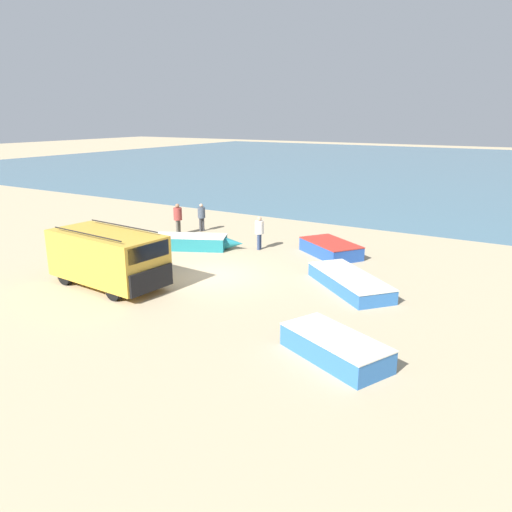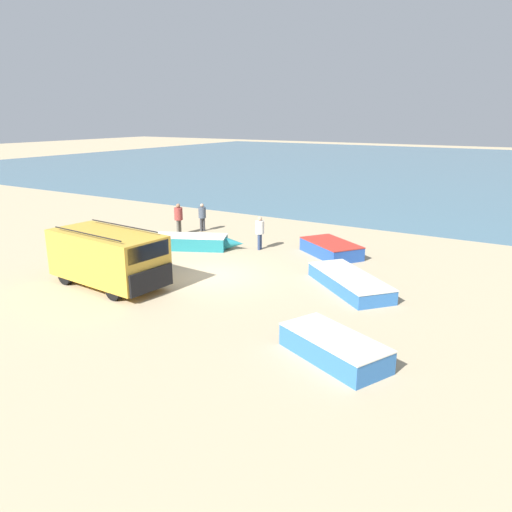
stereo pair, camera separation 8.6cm
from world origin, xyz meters
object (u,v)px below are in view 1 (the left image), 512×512
at_px(fishing_rowboat_2, 331,345).
at_px(fisherman_2, 178,216).
at_px(fisherman_0, 202,215).
at_px(parked_van, 108,257).
at_px(fishing_rowboat_1, 189,242).
at_px(fishing_rowboat_3, 329,248).
at_px(fishing_rowboat_0, 348,281).
at_px(fisherman_1, 259,230).

height_order(fishing_rowboat_2, fisherman_2, fisherman_2).
xyz_separation_m(fisherman_0, fisherman_2, (-0.55, -1.42, 0.10)).
height_order(parked_van, fisherman_0, parked_van).
bearing_deg(fisherman_2, fisherman_0, 67.03).
bearing_deg(fishing_rowboat_1, fishing_rowboat_3, -3.56).
bearing_deg(fishing_rowboat_2, fisherman_2, -10.63).
bearing_deg(fishing_rowboat_2, fishing_rowboat_0, -48.82).
distance_m(parked_van, fisherman_2, 8.66).
height_order(parked_van, fishing_rowboat_1, parked_van).
bearing_deg(fisherman_0, fishing_rowboat_1, 146.63).
bearing_deg(fisherman_2, parked_van, -69.86).
relative_size(fishing_rowboat_3, fisherman_1, 2.24).
height_order(fishing_rowboat_0, fishing_rowboat_2, fishing_rowboat_2).
height_order(fisherman_1, fisherman_2, fisherman_2).
xyz_separation_m(parked_van, fisherman_2, (-3.24, 8.03, -0.12)).
xyz_separation_m(fishing_rowboat_1, fishing_rowboat_3, (6.46, 2.60, -0.01)).
xyz_separation_m(fishing_rowboat_3, fisherman_1, (-3.35, -0.92, 0.67)).
bearing_deg(fishing_rowboat_0, fishing_rowboat_3, -17.94).
relative_size(parked_van, fishing_rowboat_1, 1.02).
bearing_deg(fishing_rowboat_1, fishing_rowboat_0, -34.53).
xyz_separation_m(fishing_rowboat_1, fisherman_2, (-2.35, 2.00, 0.72)).
distance_m(fishing_rowboat_2, fisherman_0, 16.32).
bearing_deg(fisherman_2, fisherman_1, -5.24).
bearing_deg(fisherman_0, fishing_rowboat_2, 168.82).
bearing_deg(fisherman_0, fisherman_2, 97.75).
relative_size(fishing_rowboat_0, fisherman_0, 2.85).
height_order(fishing_rowboat_3, fisherman_2, fisherman_2).
relative_size(parked_van, fisherman_2, 2.86).
height_order(fishing_rowboat_1, fisherman_1, fisherman_1).
height_order(fisherman_0, fisherman_1, fisherman_1).
xyz_separation_m(fishing_rowboat_2, fisherman_0, (-12.49, 10.50, 0.62)).
bearing_deg(fisherman_1, parked_van, 66.08).
bearing_deg(fishing_rowboat_3, fishing_rowboat_1, 55.70).
relative_size(parked_van, fisherman_1, 3.01).
bearing_deg(fishing_rowboat_3, fishing_rowboat_0, 155.70).
bearing_deg(fishing_rowboat_3, fisherman_1, 49.15).
bearing_deg(fisherman_0, fishing_rowboat_3, -156.85).
height_order(fisherman_0, fisherman_2, fisherman_2).
bearing_deg(parked_van, fishing_rowboat_2, -1.45).
relative_size(fishing_rowboat_1, fishing_rowboat_2, 1.27).
relative_size(fishing_rowboat_1, fisherman_0, 3.08).
relative_size(fishing_rowboat_1, fishing_rowboat_3, 1.32).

